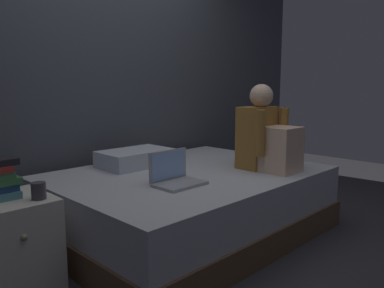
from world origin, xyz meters
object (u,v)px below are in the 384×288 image
(bed, at_px, (189,202))
(mug, at_px, (39,191))
(person_sitting, at_px, (267,137))
(nightstand, at_px, (9,247))
(pillow, at_px, (135,158))
(laptop, at_px, (175,176))

(bed, distance_m, mug, 1.22)
(person_sitting, bearing_deg, mug, 169.03)
(nightstand, height_order, pillow, pillow)
(laptop, bearing_deg, pillow, 75.49)
(nightstand, relative_size, person_sitting, 0.81)
(bed, relative_size, person_sitting, 3.05)
(bed, distance_m, nightstand, 1.30)
(laptop, bearing_deg, nightstand, 163.96)
(nightstand, relative_size, laptop, 1.66)
(nightstand, distance_m, person_sitting, 1.89)
(mug, bearing_deg, bed, 2.40)
(bed, relative_size, nightstand, 3.76)
(nightstand, relative_size, mug, 5.91)
(laptop, xyz_separation_m, mug, (-0.84, 0.16, 0.04))
(pillow, bearing_deg, nightstand, -161.59)
(nightstand, xyz_separation_m, person_sitting, (1.78, -0.44, 0.47))
(person_sitting, relative_size, pillow, 1.17)
(person_sitting, bearing_deg, nightstand, 166.12)
(nightstand, bearing_deg, mug, -42.69)
(laptop, height_order, mug, laptop)
(person_sitting, height_order, mug, person_sitting)
(laptop, relative_size, mug, 3.56)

